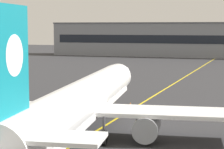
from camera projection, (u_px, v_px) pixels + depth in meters
The scene contains 5 objects.
taxiway_centreline at pixel (140, 105), 58.51m from camera, with size 0.30×180.00×0.01m, color yellow.
airliner_foreground at pixel (80, 103), 40.37m from camera, with size 32.35×41.47×11.65m.
service_car_nearest at pixel (12, 92), 64.37m from camera, with size 3.38×4.57×1.79m.
safety_cone_by_nose_gear at pixel (130, 105), 57.08m from camera, with size 0.44×0.44×0.55m.
terminal_building at pixel (223, 40), 147.13m from camera, with size 120.21×12.40×11.90m.
Camera 1 is at (14.31, -26.04, 10.39)m, focal length 70.08 mm.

